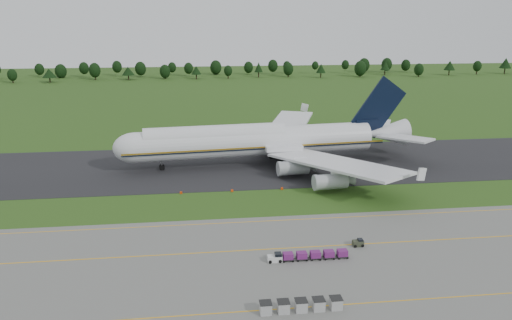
{
  "coord_description": "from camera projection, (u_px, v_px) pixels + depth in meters",
  "views": [
    {
      "loc": [
        -10.13,
        -98.25,
        38.15
      ],
      "look_at": [
        2.05,
        2.0,
        8.9
      ],
      "focal_mm": 35.0,
      "sensor_mm": 36.0,
      "label": 1
    }
  ],
  "objects": [
    {
      "name": "aircraft",
      "position": [
        261.0,
        140.0,
        131.88
      ],
      "size": [
        80.8,
        78.32,
        22.65
      ],
      "color": "silver",
      "rests_on": "ground"
    },
    {
      "name": "taxiway",
      "position": [
        237.0,
        165.0,
        132.16
      ],
      "size": [
        300.0,
        40.0,
        0.08
      ],
      "primitive_type": "cube",
      "color": "black",
      "rests_on": "ground"
    },
    {
      "name": "apron_markings",
      "position": [
        265.0,
        263.0,
        79.72
      ],
      "size": [
        300.0,
        30.2,
        0.01
      ],
      "color": "#E9A20D",
      "rests_on": "apron"
    },
    {
      "name": "utility_cart",
      "position": [
        358.0,
        243.0,
        85.65
      ],
      "size": [
        1.85,
        1.29,
        1.02
      ],
      "color": "#313726",
      "rests_on": "apron"
    },
    {
      "name": "ground",
      "position": [
        248.0,
        203.0,
        105.47
      ],
      "size": [
        600.0,
        600.0,
        0.0
      ],
      "primitive_type": "plane",
      "color": "#274916",
      "rests_on": "ground"
    },
    {
      "name": "tree_line",
      "position": [
        185.0,
        69.0,
        311.76
      ],
      "size": [
        527.89,
        21.31,
        11.34
      ],
      "color": "black",
      "rests_on": "ground"
    },
    {
      "name": "apron",
      "position": [
        272.0,
        286.0,
        73.04
      ],
      "size": [
        300.0,
        52.0,
        0.06
      ],
      "primitive_type": "cube",
      "color": "#63635E",
      "rests_on": "ground"
    },
    {
      "name": "baggage_train",
      "position": [
        307.0,
        255.0,
        80.82
      ],
      "size": [
        13.26,
        1.41,
        1.35
      ],
      "color": "silver",
      "rests_on": "apron"
    },
    {
      "name": "edge_markers",
      "position": [
        232.0,
        191.0,
        112.23
      ],
      "size": [
        23.3,
        0.3,
        0.6
      ],
      "color": "#E93D07",
      "rests_on": "ground"
    },
    {
      "name": "uld_row",
      "position": [
        301.0,
        305.0,
        66.72
      ],
      "size": [
        11.24,
        1.64,
        1.62
      ],
      "color": "#A1A1A1",
      "rests_on": "apron"
    }
  ]
}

